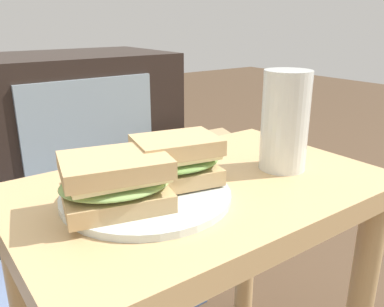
{
  "coord_description": "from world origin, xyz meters",
  "views": [
    {
      "loc": [
        -0.34,
        -0.44,
        0.7
      ],
      "look_at": [
        -0.02,
        0.0,
        0.51
      ],
      "focal_mm": 37.46,
      "sensor_mm": 36.0,
      "label": 1
    }
  ],
  "objects_px": {
    "sandwich_back": "(175,159)",
    "beer_glass": "(285,123)",
    "paper_bag": "(207,184)",
    "plate": "(148,196)",
    "tv_cabinet": "(35,142)",
    "sandwich_front": "(116,181)"
  },
  "relations": [
    {
      "from": "sandwich_back",
      "to": "sandwich_front",
      "type": "bearing_deg",
      "value": -169.45
    },
    {
      "from": "tv_cabinet",
      "to": "sandwich_front",
      "type": "bearing_deg",
      "value": -98.59
    },
    {
      "from": "tv_cabinet",
      "to": "plate",
      "type": "bearing_deg",
      "value": -95.69
    },
    {
      "from": "plate",
      "to": "sandwich_front",
      "type": "xyz_separation_m",
      "value": [
        -0.05,
        -0.01,
        0.04
      ]
    },
    {
      "from": "sandwich_back",
      "to": "beer_glass",
      "type": "xyz_separation_m",
      "value": [
        0.19,
        -0.03,
        0.03
      ]
    },
    {
      "from": "sandwich_back",
      "to": "paper_bag",
      "type": "distance_m",
      "value": 0.81
    },
    {
      "from": "sandwich_back",
      "to": "tv_cabinet",
      "type": "bearing_deg",
      "value": 87.31
    },
    {
      "from": "plate",
      "to": "beer_glass",
      "type": "height_order",
      "value": "beer_glass"
    },
    {
      "from": "beer_glass",
      "to": "paper_bag",
      "type": "xyz_separation_m",
      "value": [
        0.3,
        0.58,
        -0.38
      ]
    },
    {
      "from": "sandwich_back",
      "to": "plate",
      "type": "bearing_deg",
      "value": -169.45
    },
    {
      "from": "plate",
      "to": "sandwich_back",
      "type": "distance_m",
      "value": 0.07
    },
    {
      "from": "sandwich_front",
      "to": "sandwich_back",
      "type": "relative_size",
      "value": 1.15
    },
    {
      "from": "sandwich_back",
      "to": "paper_bag",
      "type": "bearing_deg",
      "value": 47.95
    },
    {
      "from": "sandwich_front",
      "to": "beer_glass",
      "type": "bearing_deg",
      "value": -2.76
    },
    {
      "from": "tv_cabinet",
      "to": "beer_glass",
      "type": "distance_m",
      "value": 1.02
    },
    {
      "from": "beer_glass",
      "to": "paper_bag",
      "type": "relative_size",
      "value": 0.49
    },
    {
      "from": "tv_cabinet",
      "to": "plate",
      "type": "distance_m",
      "value": 0.97
    },
    {
      "from": "sandwich_front",
      "to": "sandwich_back",
      "type": "distance_m",
      "value": 0.1
    },
    {
      "from": "tv_cabinet",
      "to": "sandwich_back",
      "type": "height_order",
      "value": "tv_cabinet"
    },
    {
      "from": "tv_cabinet",
      "to": "paper_bag",
      "type": "height_order",
      "value": "tv_cabinet"
    },
    {
      "from": "plate",
      "to": "paper_bag",
      "type": "relative_size",
      "value": 0.71
    },
    {
      "from": "tv_cabinet",
      "to": "beer_glass",
      "type": "relative_size",
      "value": 6.0
    }
  ]
}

